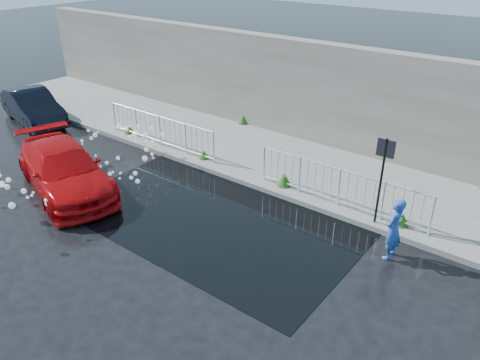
% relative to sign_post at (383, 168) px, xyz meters
% --- Properties ---
extents(ground, '(90.00, 90.00, 0.00)m').
position_rel_sign_post_xyz_m(ground, '(-4.20, -3.10, -1.72)').
color(ground, black).
rests_on(ground, ground).
extents(pavement, '(30.00, 4.00, 0.15)m').
position_rel_sign_post_xyz_m(pavement, '(-4.20, 1.90, -1.65)').
color(pavement, '#62615D').
rests_on(pavement, ground).
extents(curb, '(30.00, 0.25, 0.16)m').
position_rel_sign_post_xyz_m(curb, '(-4.20, -0.10, -1.64)').
color(curb, '#62615D').
rests_on(curb, ground).
extents(retaining_wall, '(30.00, 0.60, 3.50)m').
position_rel_sign_post_xyz_m(retaining_wall, '(-4.20, 4.10, 0.18)').
color(retaining_wall, '#625F53').
rests_on(retaining_wall, pavement).
extents(puddle, '(8.00, 5.00, 0.01)m').
position_rel_sign_post_xyz_m(puddle, '(-3.70, -2.10, -1.72)').
color(puddle, black).
rests_on(puddle, ground).
extents(sign_post, '(0.45, 0.06, 2.50)m').
position_rel_sign_post_xyz_m(sign_post, '(0.00, 0.00, 0.00)').
color(sign_post, black).
rests_on(sign_post, ground).
extents(railing_left, '(5.05, 0.05, 1.10)m').
position_rel_sign_post_xyz_m(railing_left, '(-8.20, 0.25, -0.99)').
color(railing_left, silver).
rests_on(railing_left, pavement).
extents(railing_right, '(5.05, 0.05, 1.10)m').
position_rel_sign_post_xyz_m(railing_right, '(-1.20, 0.25, -0.99)').
color(railing_right, silver).
rests_on(railing_right, pavement).
extents(weeds, '(12.17, 3.93, 0.43)m').
position_rel_sign_post_xyz_m(weeds, '(-4.14, 1.38, -1.40)').
color(weeds, '#1E4412').
rests_on(weeds, pavement).
extents(water_spray, '(3.58, 5.73, 1.08)m').
position_rel_sign_post_xyz_m(water_spray, '(-8.12, -2.83, -0.97)').
color(water_spray, white).
rests_on(water_spray, ground).
extents(red_car, '(5.13, 3.31, 1.38)m').
position_rel_sign_post_xyz_m(red_car, '(-8.14, -3.68, -1.03)').
color(red_car, '#BA0709').
rests_on(red_car, ground).
extents(dark_car, '(4.29, 2.26, 1.34)m').
position_rel_sign_post_xyz_m(dark_car, '(-14.32, -1.01, -1.05)').
color(dark_car, black).
rests_on(dark_car, ground).
extents(person, '(0.39, 0.58, 1.56)m').
position_rel_sign_post_xyz_m(person, '(0.80, -1.01, -0.94)').
color(person, blue).
rests_on(person, ground).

